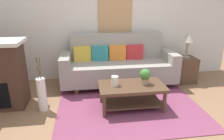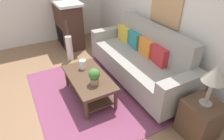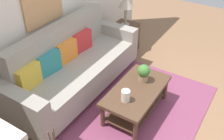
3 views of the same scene
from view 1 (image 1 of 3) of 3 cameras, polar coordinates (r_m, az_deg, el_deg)
name	(u,v)px [view 1 (image 1 of 3)]	position (r m, az deg, el deg)	size (l,w,h in m)	color
ground_plane	(137,125)	(3.18, 6.99, -14.98)	(9.56, 9.56, 0.00)	#8C6647
wall_back	(116,19)	(4.71, 1.03, 14.09)	(5.56, 0.10, 2.70)	silver
area_rug	(130,107)	(3.58, 4.96, -10.46)	(2.45, 1.80, 0.01)	#843D5B
couch	(118,65)	(4.37, 1.80, 1.36)	(2.40, 0.84, 1.08)	gray
throw_pillow_mustard	(82,54)	(4.37, -8.38, 4.52)	(0.36, 0.12, 0.32)	gold
throw_pillow_teal	(100,53)	(4.38, -3.37, 4.74)	(0.36, 0.12, 0.32)	teal
throw_pillow_orange	(118,53)	(4.42, 1.56, 4.92)	(0.36, 0.12, 0.32)	orange
throw_pillow_crimson	(135,52)	(4.50, 6.37, 5.06)	(0.36, 0.12, 0.32)	red
coffee_table	(132,91)	(3.45, 5.54, -5.95)	(1.10, 0.60, 0.43)	#513826
tabletop_vase	(115,81)	(3.34, 0.79, -3.08)	(0.12, 0.12, 0.16)	white
potted_plant_tabletop	(145,76)	(3.42, 9.29, -1.67)	(0.18, 0.18, 0.26)	tan
side_table	(184,69)	(4.85, 19.68, 0.14)	(0.44, 0.44, 0.56)	#513826
table_lamp	(188,38)	(4.68, 20.67, 8.43)	(0.28, 0.28, 0.57)	gray
floor_vase	(42,95)	(3.57, -19.07, -6.60)	(0.15, 0.15, 0.57)	white
floor_vase_branch_a	(40,68)	(3.39, -19.60, 0.52)	(0.01, 0.01, 0.36)	brown
floor_vase_branch_b	(38,68)	(3.42, -20.04, 0.59)	(0.01, 0.01, 0.36)	brown
floor_vase_branch_c	(38,68)	(3.39, -20.15, 0.40)	(0.01, 0.01, 0.36)	brown
framed_painting	(115,17)	(4.63, 0.94, 14.81)	(0.74, 0.03, 0.70)	tan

